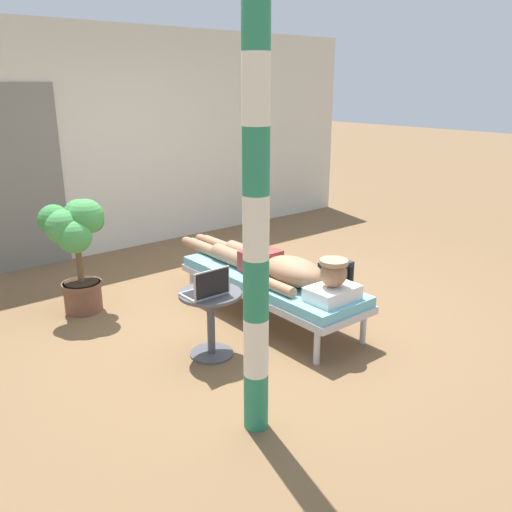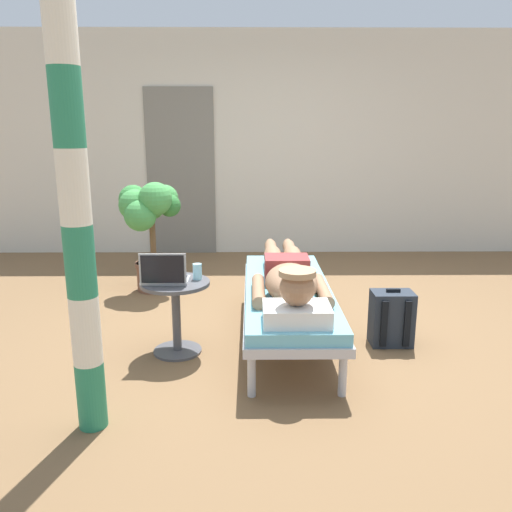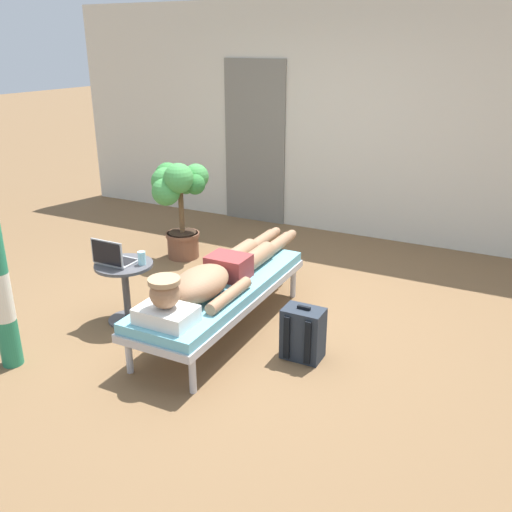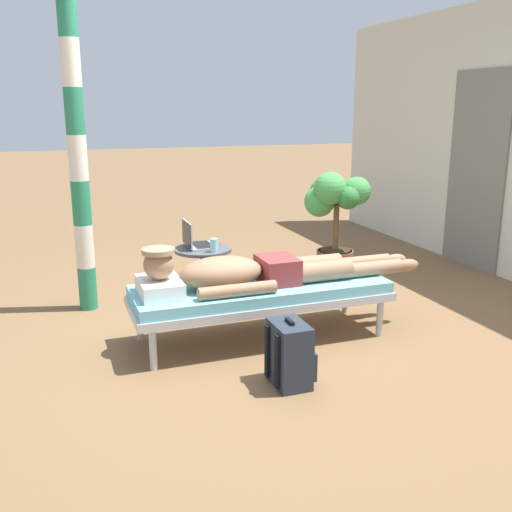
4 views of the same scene
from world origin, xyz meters
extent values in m
plane|color=brown|center=(0.00, 0.00, 0.00)|extent=(40.00, 40.00, 0.00)
cube|color=beige|center=(0.02, 2.78, 1.35)|extent=(7.60, 0.20, 2.70)
cube|color=slate|center=(-1.12, 2.67, 1.02)|extent=(0.84, 0.03, 2.04)
cylinder|color=#B7B7BC|center=(-0.25, 0.70, 0.14)|extent=(0.05, 0.05, 0.28)
cylinder|color=#B7B7BC|center=(0.28, 0.70, 0.14)|extent=(0.05, 0.05, 0.28)
cylinder|color=#B7B7BC|center=(-0.25, -1.00, 0.14)|extent=(0.05, 0.05, 0.28)
cylinder|color=#B7B7BC|center=(0.28, -1.00, 0.14)|extent=(0.05, 0.05, 0.28)
cube|color=#B7B7BC|center=(0.02, -0.15, 0.31)|extent=(0.64, 1.90, 0.06)
cube|color=#6BB7CC|center=(0.02, -0.15, 0.38)|extent=(0.61, 1.86, 0.08)
cube|color=white|center=(0.02, -0.89, 0.47)|extent=(0.40, 0.28, 0.11)
sphere|color=#997051|center=(0.02, -0.89, 0.64)|extent=(0.21, 0.21, 0.21)
cylinder|color=tan|center=(0.02, -0.89, 0.73)|extent=(0.22, 0.22, 0.03)
ellipsoid|color=#997051|center=(0.02, -0.45, 0.54)|extent=(0.35, 0.60, 0.23)
cylinder|color=#997051|center=(-0.20, -0.40, 0.46)|extent=(0.09, 0.55, 0.09)
cylinder|color=#997051|center=(0.24, -0.40, 0.46)|extent=(0.09, 0.55, 0.09)
cube|color=maroon|center=(0.02, -0.02, 0.52)|extent=(0.33, 0.26, 0.19)
cylinder|color=#997051|center=(-0.07, 0.32, 0.49)|extent=(0.15, 0.42, 0.15)
cylinder|color=#997051|center=(-0.07, 0.75, 0.47)|extent=(0.11, 0.44, 0.11)
ellipsoid|color=#997051|center=(-0.07, 1.04, 0.47)|extent=(0.09, 0.20, 0.10)
cylinder|color=#997051|center=(0.10, 0.32, 0.49)|extent=(0.15, 0.42, 0.15)
cylinder|color=#997051|center=(0.10, 0.75, 0.47)|extent=(0.11, 0.44, 0.11)
ellipsoid|color=#997051|center=(0.10, 1.04, 0.47)|extent=(0.09, 0.20, 0.10)
cylinder|color=#4C4C51|center=(-0.78, -0.37, 0.01)|extent=(0.34, 0.34, 0.02)
cylinder|color=#4C4C51|center=(-0.78, -0.37, 0.26)|extent=(0.06, 0.06, 0.48)
cylinder|color=#4C4C51|center=(-0.78, -0.37, 0.51)|extent=(0.48, 0.48, 0.02)
cube|color=#A5A8AD|center=(-0.84, -0.37, 0.53)|extent=(0.31, 0.22, 0.02)
cube|color=black|center=(-0.84, -0.36, 0.54)|extent=(0.27, 0.15, 0.00)
cube|color=#A5A8AD|center=(-0.84, -0.49, 0.64)|extent=(0.31, 0.01, 0.21)
cube|color=black|center=(-0.84, -0.50, 0.64)|extent=(0.29, 0.00, 0.19)
cylinder|color=#99D8E5|center=(-0.63, -0.32, 0.58)|extent=(0.06, 0.06, 0.11)
cube|color=#262D38|center=(0.77, -0.25, 0.20)|extent=(0.30, 0.20, 0.40)
cube|color=#262D38|center=(0.77, -0.13, 0.13)|extent=(0.23, 0.04, 0.18)
cube|color=black|center=(0.69, -0.36, 0.20)|extent=(0.04, 0.02, 0.34)
cube|color=black|center=(0.85, -0.36, 0.20)|extent=(0.04, 0.02, 0.34)
cube|color=black|center=(0.77, -0.25, 0.41)|extent=(0.10, 0.02, 0.02)
cylinder|color=brown|center=(-1.20, 1.09, 0.14)|extent=(0.34, 0.34, 0.28)
cylinder|color=brown|center=(-1.20, 1.09, 0.26)|extent=(0.37, 0.37, 0.04)
cylinder|color=#332319|center=(-1.20, 1.09, 0.29)|extent=(0.31, 0.31, 0.01)
cylinder|color=brown|center=(-1.20, 1.09, 0.51)|extent=(0.06, 0.06, 0.47)
sphere|color=#2D7233|center=(-1.03, 1.12, 0.83)|extent=(0.22, 0.22, 0.22)
sphere|color=#429347|center=(-1.10, 1.25, 0.88)|extent=(0.27, 0.27, 0.27)
sphere|color=#429347|center=(-1.22, 1.22, 0.81)|extent=(0.25, 0.25, 0.25)
sphere|color=#38843D|center=(-1.38, 1.12, 0.89)|extent=(0.27, 0.27, 0.27)
sphere|color=#429347|center=(-1.34, 1.03, 0.85)|extent=(0.30, 0.30, 0.30)
sphere|color=#429347|center=(-1.28, 0.94, 0.77)|extent=(0.30, 0.30, 0.30)
sphere|color=#429347|center=(-1.14, 0.99, 0.91)|extent=(0.31, 0.31, 0.31)
cylinder|color=#267F59|center=(-1.10, -1.30, 0.18)|extent=(0.15, 0.15, 0.36)
cylinder|color=silver|center=(-1.10, -1.30, 0.55)|extent=(0.15, 0.15, 0.36)
cylinder|color=#267F59|center=(-1.10, -1.30, 0.91)|extent=(0.15, 0.15, 0.36)
cylinder|color=silver|center=(-1.10, -1.30, 1.27)|extent=(0.15, 0.15, 0.36)
cylinder|color=#267F59|center=(-1.10, -1.30, 1.64)|extent=(0.15, 0.15, 0.36)
cylinder|color=silver|center=(-1.10, -1.30, 2.00)|extent=(0.15, 0.15, 0.36)
cylinder|color=#267F59|center=(-1.10, -1.30, 2.37)|extent=(0.15, 0.15, 0.36)
camera|label=1|loc=(-2.93, -3.51, 2.03)|focal=37.85mm
camera|label=2|loc=(-0.26, -3.76, 1.54)|focal=35.94mm
camera|label=3|loc=(2.10, -3.63, 2.22)|focal=38.83mm
camera|label=4|loc=(3.82, -1.57, 1.68)|focal=40.93mm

